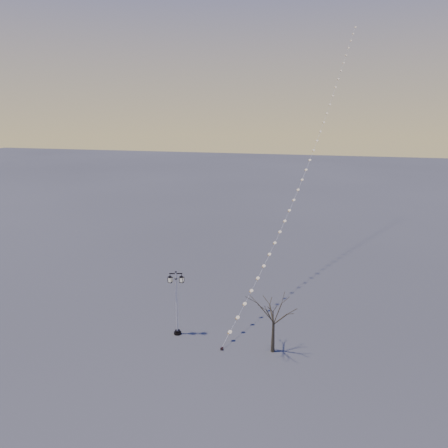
% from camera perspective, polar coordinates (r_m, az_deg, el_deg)
% --- Properties ---
extents(ground, '(300.00, 300.00, 0.00)m').
position_cam_1_polar(ground, '(32.81, -2.72, -15.41)').
color(ground, '#494949').
rests_on(ground, ground).
extents(street_lamp, '(1.27, 0.68, 5.14)m').
position_cam_1_polar(street_lamp, '(32.62, -6.37, -10.05)').
color(street_lamp, black).
rests_on(street_lamp, ground).
extents(bare_tree, '(2.61, 2.61, 4.33)m').
position_cam_1_polar(bare_tree, '(30.32, 6.69, -11.73)').
color(bare_tree, '#373020').
rests_on(bare_tree, ground).
extents(kite_train, '(8.95, 43.85, 28.90)m').
position_cam_1_polar(kite_train, '(47.98, 11.61, 11.88)').
color(kite_train, black).
rests_on(kite_train, ground).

